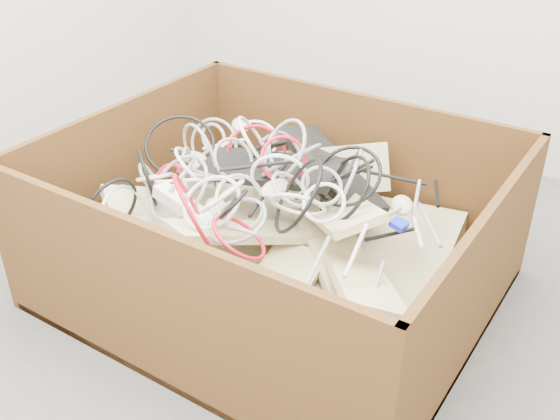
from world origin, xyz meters
The scene contains 8 objects.
ground centered at (0.00, 0.00, 0.00)m, with size 3.00×3.00×0.00m, color #4C4B4E.
cardboard_box centered at (-0.03, 0.15, 0.13)m, with size 1.33×1.11×0.55m.
keyboard_pile centered at (0.02, 0.16, 0.28)m, with size 1.17×0.99×0.36m.
mice_scatter centered at (-0.09, 0.06, 0.35)m, with size 0.89×0.85×0.20m.
power_strip_left centered at (-0.28, 0.24, 0.35)m, with size 0.28×0.05×0.04m, color white.
power_strip_right centered at (-0.21, -0.05, 0.35)m, with size 0.28×0.05×0.04m, color white.
vga_plug centered at (0.39, 0.19, 0.37)m, with size 0.04×0.04×0.02m, color #0E21D2.
cable_tangle centered at (-0.13, 0.12, 0.40)m, with size 1.15×0.96×0.49m.
Camera 1 is at (0.98, -1.35, 1.37)m, focal length 42.22 mm.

